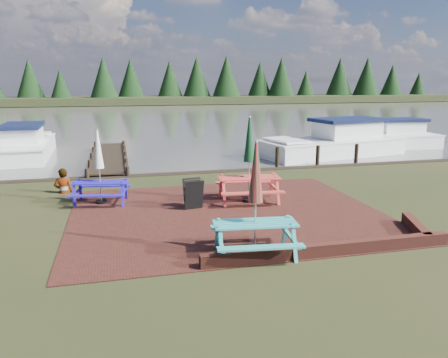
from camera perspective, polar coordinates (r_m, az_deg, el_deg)
name	(u,v)px	position (r m, az deg, el deg)	size (l,w,h in m)	color
ground	(236,224)	(12.01, 1.59, -5.96)	(120.00, 120.00, 0.00)	black
paving	(227,214)	(12.92, 0.42, -4.53)	(9.00, 7.50, 0.02)	#3B1813
brick_wall	(353,244)	(10.65, 16.47, -8.13)	(6.21, 1.79, 0.30)	#4C1E16
water	(145,117)	(48.21, -10.22, 8.00)	(120.00, 60.00, 0.02)	#413F38
far_treeline	(133,84)	(77.02, -11.78, 12.10)	(120.00, 10.00, 8.10)	black
picnic_table_teal	(255,217)	(9.70, 4.10, -5.00)	(2.03, 1.85, 2.57)	teal
picnic_table_red	(249,173)	(13.96, 3.28, 0.79)	(2.15, 1.96, 2.74)	#D13D35
picnic_table_blue	(100,178)	(14.35, -15.89, 0.09)	(1.95, 1.79, 2.36)	#2216A6
chalkboard	(193,194)	(13.32, -4.03, -1.94)	(0.60, 0.63, 0.93)	black
jetty	(109,157)	(22.55, -14.79, 2.81)	(1.76, 9.08, 1.00)	black
boat_jetty	(26,146)	(25.62, -24.43, 3.91)	(2.72, 7.13, 2.04)	white
boat_near	(335,144)	(24.74, 14.34, 4.49)	(8.58, 4.48, 2.21)	white
boat_far	(390,139)	(28.49, 20.81, 4.96)	(6.38, 2.56, 1.96)	white
person	(62,169)	(16.09, -20.41, 1.27)	(0.64, 0.42, 1.74)	gray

